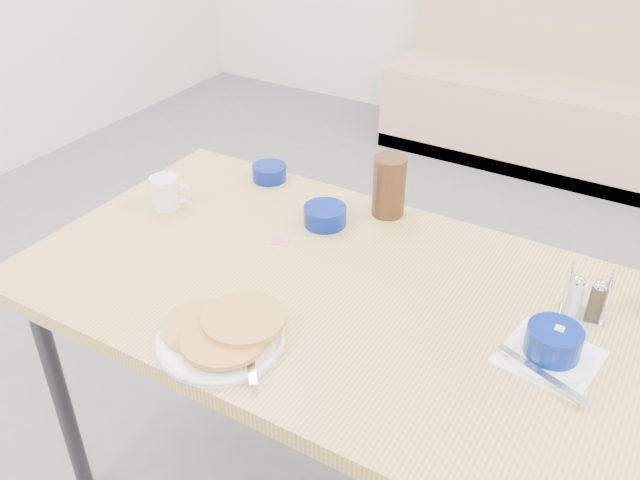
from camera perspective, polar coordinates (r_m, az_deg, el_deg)
The scene contains 10 objects.
booth_bench at distance 3.86m, azimuth 20.45°, elevation 11.01°, with size 1.90×0.56×1.22m.
dining_table at distance 1.53m, azimuth 1.07°, elevation -5.58°, with size 1.40×0.80×0.76m.
pancake_plate at distance 1.35m, azimuth -8.22°, elevation -7.80°, with size 0.27×0.25×0.05m.
coffee_mug at distance 1.81m, azimuth -12.81°, elevation 3.97°, with size 0.11×0.07×0.08m.
grits_setting at distance 1.36m, azimuth 18.97°, elevation -8.44°, with size 0.20×0.21×0.07m.
creamer_bowl at distance 1.92m, azimuth -4.29°, elevation 5.68°, with size 0.10×0.10×0.04m.
butter_bowl at distance 1.70m, azimuth 0.42°, elevation 2.06°, with size 0.11×0.11×0.05m.
amber_tumbler at distance 1.72m, azimuth 5.83°, elevation 4.53°, with size 0.08×0.08×0.16m, color #382111.
condiment_caddy at distance 1.49m, azimuth 21.43°, elevation -4.74°, with size 0.10×0.07×0.11m.
sugar_wrapper at distance 1.64m, azimuth -3.35°, elevation -0.17°, with size 0.04×0.03×0.00m, color #F65277.
Camera 1 is at (0.59, -0.80, 1.65)m, focal length 38.00 mm.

